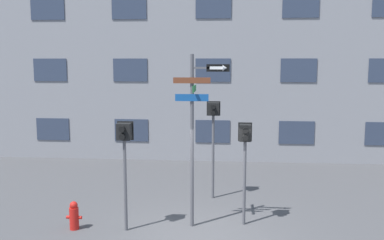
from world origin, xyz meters
The scene contains 7 objects.
ground_plane centered at (0.00, 0.00, 0.00)m, with size 60.00×60.00×0.00m, color #424244.
building_facade centered at (0.00, 8.06, 6.32)m, with size 24.00×0.63×12.65m.
street_sign_pole centered at (-0.17, 0.60, 2.60)m, with size 1.36×0.82×4.34m.
pedestrian_signal_left centered at (-1.85, 0.19, 2.15)m, with size 0.40×0.40×2.72m.
pedestrian_signal_right centered at (1.08, 0.83, 2.06)m, with size 0.35×0.40×2.63m.
pedestrian_signal_across centered at (0.20, 2.91, 2.34)m, with size 0.41×0.40×2.97m.
fire_hydrant centered at (-3.16, 0.15, 0.35)m, with size 0.39×0.23×0.72m.
Camera 1 is at (0.66, -9.77, 4.18)m, focal length 40.00 mm.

